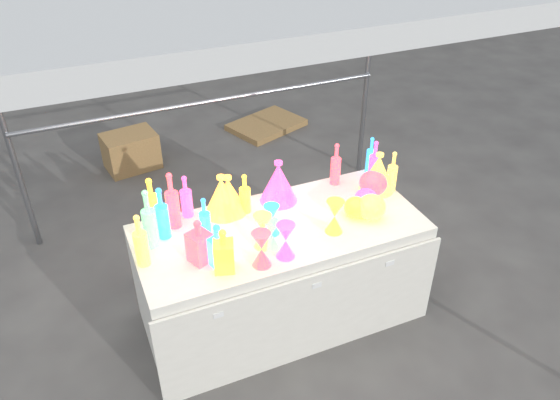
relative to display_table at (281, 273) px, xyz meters
name	(u,v)px	position (x,y,z in m)	size (l,w,h in m)	color
ground	(280,313)	(0.00, 0.01, -0.37)	(80.00, 80.00, 0.00)	#64615C
display_table	(281,273)	(0.00, 0.00, 0.00)	(1.84, 0.83, 0.75)	white
cardboard_box_closed	(131,151)	(-0.56, 2.46, -0.19)	(0.50, 0.36, 0.36)	#A57D4A
cardboard_box_flat	(267,125)	(1.01, 2.75, -0.34)	(0.79, 0.56, 0.07)	#A57D4A
bottle_0	(152,202)	(-0.71, 0.35, 0.54)	(0.09, 0.09, 0.33)	red
bottle_1	(162,213)	(-0.68, 0.20, 0.55)	(0.08, 0.08, 0.35)	green
bottle_2	(172,200)	(-0.60, 0.28, 0.57)	(0.08, 0.08, 0.38)	orange
bottle_3	(186,196)	(-0.49, 0.36, 0.52)	(0.08, 0.08, 0.29)	blue
bottle_4	(140,240)	(-0.85, -0.01, 0.54)	(0.08, 0.08, 0.34)	#12756C
bottle_5	(149,219)	(-0.77, 0.14, 0.57)	(0.08, 0.08, 0.39)	#AF238D
bottle_6	(245,193)	(-0.14, 0.25, 0.51)	(0.07, 0.07, 0.28)	red
bottle_7	(205,219)	(-0.46, 0.08, 0.52)	(0.07, 0.07, 0.29)	green
decanter_0	(224,250)	(-0.44, -0.24, 0.51)	(0.11, 0.11, 0.27)	red
decanter_1	(199,241)	(-0.55, -0.11, 0.52)	(0.12, 0.12, 0.28)	orange
decanter_2	(218,244)	(-0.46, -0.17, 0.51)	(0.11, 0.11, 0.27)	green
hourglass_0	(262,249)	(-0.24, -0.28, 0.49)	(0.11, 0.11, 0.22)	orange
hourglass_1	(286,241)	(-0.08, -0.26, 0.49)	(0.11, 0.11, 0.22)	blue
hourglass_2	(263,231)	(-0.17, -0.13, 0.49)	(0.11, 0.11, 0.22)	#12756C
hourglass_3	(272,234)	(-0.12, -0.16, 0.47)	(0.09, 0.09, 0.19)	#AF238D
hourglass_4	(335,217)	(0.29, -0.16, 0.49)	(0.11, 0.11, 0.22)	red
hourglass_5	(272,219)	(-0.07, -0.03, 0.48)	(0.10, 0.10, 0.20)	green
globe_0	(356,208)	(0.49, -0.08, 0.44)	(0.15, 0.15, 0.12)	red
globe_1	(371,208)	(0.57, -0.13, 0.45)	(0.18, 0.18, 0.15)	#12756C
globe_2	(373,185)	(0.72, 0.10, 0.45)	(0.19, 0.19, 0.15)	orange
globe_3	(366,200)	(0.60, -0.02, 0.44)	(0.15, 0.15, 0.12)	blue
lampshade_0	(222,195)	(-0.28, 0.29, 0.52)	(0.24, 0.24, 0.28)	#E1FF35
lampshade_1	(229,194)	(-0.24, 0.29, 0.51)	(0.23, 0.23, 0.27)	#E1FF35
lampshade_2	(278,181)	(0.11, 0.29, 0.52)	(0.25, 0.25, 0.30)	blue
lampshade_3	(378,172)	(0.78, 0.14, 0.52)	(0.24, 0.24, 0.28)	#12756C
bottle_8	(371,155)	(0.86, 0.37, 0.52)	(0.06, 0.06, 0.28)	green
bottle_9	(336,164)	(0.56, 0.33, 0.53)	(0.07, 0.07, 0.31)	orange
bottle_10	(374,162)	(0.81, 0.25, 0.54)	(0.07, 0.07, 0.32)	blue
bottle_11	(392,172)	(0.86, 0.09, 0.53)	(0.07, 0.07, 0.30)	#12756C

